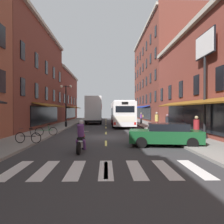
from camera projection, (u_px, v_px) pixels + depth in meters
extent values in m
cube|color=#333335|center=(106.00, 137.00, 18.30)|extent=(34.80, 80.00, 0.10)
cube|color=#DBCC4C|center=(106.00, 169.00, 8.30)|extent=(0.14, 2.40, 0.01)
cube|color=#DBCC4C|center=(106.00, 143.00, 14.80)|extent=(0.14, 2.40, 0.01)
cube|color=#DBCC4C|center=(106.00, 133.00, 21.30)|extent=(0.14, 2.40, 0.01)
cube|color=#DBCC4C|center=(106.00, 128.00, 27.79)|extent=(0.14, 2.40, 0.01)
cube|color=#DBCC4C|center=(106.00, 124.00, 34.29)|extent=(0.14, 2.40, 0.01)
cube|color=#DBCC4C|center=(106.00, 122.00, 40.79)|extent=(0.14, 2.40, 0.01)
cube|color=#DBCC4C|center=(106.00, 120.00, 47.29)|extent=(0.14, 2.40, 0.01)
cube|color=#DBCC4C|center=(106.00, 119.00, 53.78)|extent=(0.14, 2.40, 0.01)
cube|color=silver|center=(15.00, 170.00, 8.21)|extent=(0.50, 2.80, 0.01)
cube|color=silver|center=(45.00, 170.00, 8.24)|extent=(0.50, 2.80, 0.01)
cube|color=silver|center=(76.00, 169.00, 8.27)|extent=(0.50, 2.80, 0.01)
cube|color=silver|center=(106.00, 169.00, 8.30)|extent=(0.50, 2.80, 0.01)
cube|color=silver|center=(136.00, 169.00, 8.33)|extent=(0.50, 2.80, 0.01)
cube|color=silver|center=(166.00, 169.00, 8.36)|extent=(0.50, 2.80, 0.01)
cube|color=silver|center=(195.00, 169.00, 8.39)|extent=(0.50, 2.80, 0.01)
cube|color=gray|center=(32.00, 136.00, 18.14)|extent=(3.00, 80.00, 0.14)
cube|color=gray|center=(178.00, 136.00, 18.46)|extent=(3.00, 80.00, 0.14)
cube|color=black|center=(2.00, 81.00, 16.06)|extent=(0.10, 1.00, 1.60)
cube|color=black|center=(2.00, 36.00, 16.03)|extent=(0.10, 1.00, 1.60)
cube|color=brown|center=(13.00, 77.00, 27.93)|extent=(8.00, 19.90, 12.50)
cube|color=#B2AD9E|center=(47.00, 29.00, 27.99)|extent=(0.44, 19.40, 0.40)
cube|color=black|center=(47.00, 115.00, 28.08)|extent=(0.10, 12.00, 2.10)
cube|color=brown|center=(52.00, 105.00, 28.09)|extent=(1.38, 11.20, 0.44)
cube|color=black|center=(23.00, 87.00, 20.06)|extent=(0.10, 1.00, 1.60)
cube|color=black|center=(37.00, 91.00, 24.06)|extent=(0.10, 1.00, 1.60)
cube|color=black|center=(46.00, 94.00, 28.06)|extent=(0.10, 1.00, 1.60)
cube|color=black|center=(54.00, 96.00, 32.06)|extent=(0.10, 1.00, 1.60)
cube|color=black|center=(60.00, 97.00, 36.05)|extent=(0.10, 1.00, 1.60)
cube|color=black|center=(23.00, 51.00, 20.03)|extent=(0.10, 1.00, 1.60)
cube|color=black|center=(36.00, 61.00, 24.03)|extent=(0.10, 1.00, 1.60)
cube|color=black|center=(46.00, 68.00, 28.03)|extent=(0.10, 1.00, 1.60)
cube|color=black|center=(54.00, 73.00, 32.03)|extent=(0.10, 1.00, 1.60)
cube|color=black|center=(60.00, 77.00, 36.02)|extent=(0.10, 1.00, 1.60)
cube|color=brown|center=(52.00, 96.00, 47.93)|extent=(8.00, 19.90, 10.06)
cube|color=#B2AD9E|center=(71.00, 74.00, 48.00)|extent=(0.44, 19.40, 0.40)
cube|color=black|center=(71.00, 113.00, 48.07)|extent=(0.10, 12.00, 2.10)
cube|color=brown|center=(75.00, 107.00, 48.08)|extent=(1.38, 11.20, 0.44)
cube|color=black|center=(64.00, 98.00, 40.05)|extent=(0.10, 1.00, 1.60)
cube|color=black|center=(68.00, 99.00, 44.05)|extent=(0.10, 1.00, 1.60)
cube|color=black|center=(71.00, 100.00, 48.05)|extent=(0.10, 1.00, 1.60)
cube|color=black|center=(74.00, 101.00, 52.05)|extent=(0.10, 1.00, 1.60)
cube|color=black|center=(76.00, 102.00, 56.05)|extent=(0.10, 1.00, 1.60)
cube|color=#B2AD9E|center=(196.00, 21.00, 18.41)|extent=(0.44, 26.07, 0.40)
cube|color=black|center=(196.00, 118.00, 18.48)|extent=(0.10, 16.00, 2.10)
cube|color=brown|center=(188.00, 103.00, 18.45)|extent=(1.38, 14.93, 0.44)
cube|color=black|center=(220.00, 79.00, 14.65)|extent=(0.10, 1.00, 1.60)
cube|color=black|center=(196.00, 85.00, 18.46)|extent=(0.10, 1.00, 1.60)
cube|color=black|center=(181.00, 89.00, 22.26)|extent=(0.10, 1.00, 1.60)
cube|color=black|center=(170.00, 92.00, 26.07)|extent=(0.10, 1.00, 1.60)
cube|color=black|center=(162.00, 95.00, 29.88)|extent=(0.10, 1.00, 1.60)
cube|color=brown|center=(163.00, 77.00, 45.18)|extent=(8.00, 26.57, 17.61)
cube|color=#B2AD9E|center=(143.00, 34.00, 44.99)|extent=(0.44, 26.07, 0.40)
cube|color=black|center=(143.00, 113.00, 45.14)|extent=(0.10, 16.00, 2.10)
cube|color=navy|center=(139.00, 107.00, 45.11)|extent=(1.38, 14.93, 0.44)
cube|color=black|center=(155.00, 96.00, 33.69)|extent=(0.10, 1.00, 1.60)
cube|color=black|center=(150.00, 98.00, 37.50)|extent=(0.10, 1.00, 1.60)
cube|color=black|center=(146.00, 99.00, 41.30)|extent=(0.10, 1.00, 1.60)
cube|color=black|center=(143.00, 100.00, 45.11)|extent=(0.10, 1.00, 1.60)
cube|color=black|center=(140.00, 101.00, 48.92)|extent=(0.10, 1.00, 1.60)
cube|color=black|center=(138.00, 101.00, 52.73)|extent=(0.10, 1.00, 1.60)
cube|color=black|center=(135.00, 102.00, 56.54)|extent=(0.10, 1.00, 1.60)
cube|color=black|center=(155.00, 75.00, 33.66)|extent=(0.10, 1.00, 1.60)
cube|color=black|center=(150.00, 78.00, 37.47)|extent=(0.10, 1.00, 1.60)
cube|color=black|center=(146.00, 81.00, 41.27)|extent=(0.10, 1.00, 1.60)
cube|color=black|center=(143.00, 84.00, 45.08)|extent=(0.10, 1.00, 1.60)
cube|color=black|center=(140.00, 86.00, 48.89)|extent=(0.10, 1.00, 1.60)
cube|color=black|center=(138.00, 87.00, 52.70)|extent=(0.10, 1.00, 1.60)
cube|color=black|center=(135.00, 89.00, 56.51)|extent=(0.10, 1.00, 1.60)
cube|color=black|center=(156.00, 53.00, 33.63)|extent=(0.10, 1.00, 1.60)
cube|color=black|center=(150.00, 59.00, 37.44)|extent=(0.10, 1.00, 1.60)
cube|color=black|center=(146.00, 64.00, 41.24)|extent=(0.10, 1.00, 1.60)
cube|color=black|center=(143.00, 68.00, 45.05)|extent=(0.10, 1.00, 1.60)
cube|color=black|center=(140.00, 71.00, 48.86)|extent=(0.10, 1.00, 1.60)
cube|color=black|center=(138.00, 74.00, 52.67)|extent=(0.10, 1.00, 1.60)
cube|color=black|center=(135.00, 76.00, 56.48)|extent=(0.10, 1.00, 1.60)
cube|color=black|center=(156.00, 31.00, 33.60)|extent=(0.10, 1.00, 1.60)
cube|color=black|center=(150.00, 39.00, 37.41)|extent=(0.10, 1.00, 1.60)
cube|color=black|center=(146.00, 46.00, 41.21)|extent=(0.10, 1.00, 1.60)
cube|color=black|center=(143.00, 51.00, 45.02)|extent=(0.10, 1.00, 1.60)
cube|color=black|center=(140.00, 56.00, 48.83)|extent=(0.10, 1.00, 1.60)
cube|color=black|center=(138.00, 60.00, 52.64)|extent=(0.10, 1.00, 1.60)
cube|color=black|center=(135.00, 63.00, 56.45)|extent=(0.10, 1.00, 1.60)
cylinder|color=black|center=(205.00, 97.00, 16.18)|extent=(0.18, 0.18, 5.90)
cylinder|color=black|center=(205.00, 137.00, 16.20)|extent=(0.40, 0.40, 0.24)
cube|color=black|center=(205.00, 45.00, 16.14)|extent=(0.10, 3.05, 1.73)
cube|color=silver|center=(204.00, 45.00, 16.14)|extent=(0.04, 2.89, 1.57)
cube|color=silver|center=(206.00, 45.00, 16.14)|extent=(0.04, 2.89, 1.57)
cube|color=white|center=(122.00, 113.00, 30.13)|extent=(2.60, 11.28, 2.78)
cube|color=silver|center=(122.00, 102.00, 30.12)|extent=(2.39, 10.08, 0.16)
cube|color=black|center=(121.00, 112.00, 30.43)|extent=(2.63, 8.88, 0.96)
cube|color=maroon|center=(122.00, 122.00, 30.14)|extent=(2.62, 10.88, 0.36)
cube|color=black|center=(119.00, 111.00, 35.72)|extent=(2.25, 0.13, 1.10)
cube|color=black|center=(125.00, 109.00, 24.53)|extent=(2.05, 0.13, 0.70)
cube|color=silver|center=(125.00, 119.00, 24.53)|extent=(2.15, 0.11, 0.64)
cube|color=black|center=(125.00, 103.00, 24.52)|extent=(0.70, 0.10, 0.28)
cube|color=red|center=(115.00, 124.00, 24.50)|extent=(0.20, 0.08, 0.28)
cube|color=red|center=(135.00, 124.00, 24.55)|extent=(0.20, 0.08, 0.28)
cylinder|color=black|center=(112.00, 121.00, 33.75)|extent=(0.30, 1.00, 1.00)
cylinder|color=black|center=(128.00, 121.00, 33.80)|extent=(0.30, 1.00, 1.00)
cylinder|color=black|center=(113.00, 124.00, 26.98)|extent=(0.30, 1.00, 1.00)
cylinder|color=black|center=(133.00, 124.00, 27.04)|extent=(0.30, 1.00, 1.00)
cube|color=black|center=(94.00, 114.00, 38.05)|extent=(2.34, 2.31, 2.40)
cube|color=black|center=(95.00, 109.00, 39.14)|extent=(2.00, 0.14, 0.80)
cube|color=white|center=(94.00, 108.00, 34.47)|extent=(2.49, 4.93, 3.49)
cube|color=maroon|center=(102.00, 107.00, 34.52)|extent=(0.11, 2.93, 0.90)
cube|color=black|center=(94.00, 120.00, 35.62)|extent=(2.02, 6.79, 0.24)
cylinder|color=black|center=(88.00, 120.00, 37.82)|extent=(0.30, 0.90, 0.90)
cylinder|color=black|center=(101.00, 120.00, 37.91)|extent=(0.30, 0.90, 0.90)
cylinder|color=black|center=(86.00, 121.00, 33.71)|extent=(0.30, 0.90, 0.90)
cylinder|color=black|center=(101.00, 121.00, 33.80)|extent=(0.30, 0.90, 0.90)
cube|color=#144723|center=(96.00, 118.00, 45.00)|extent=(1.90, 4.74, 0.65)
cube|color=black|center=(96.00, 115.00, 44.80)|extent=(1.73, 2.56, 0.45)
cube|color=red|center=(92.00, 117.00, 42.63)|extent=(0.20, 0.06, 0.14)
cube|color=red|center=(100.00, 117.00, 42.67)|extent=(0.20, 0.06, 0.14)
cylinder|color=black|center=(92.00, 119.00, 46.64)|extent=(0.22, 0.64, 0.64)
cylinder|color=black|center=(101.00, 119.00, 46.68)|extent=(0.22, 0.64, 0.64)
cylinder|color=black|center=(91.00, 120.00, 43.31)|extent=(0.22, 0.64, 0.64)
cylinder|color=black|center=(100.00, 120.00, 43.35)|extent=(0.22, 0.64, 0.64)
cube|color=#144723|center=(165.00, 136.00, 13.62)|extent=(4.43, 2.42, 0.71)
cube|color=black|center=(168.00, 127.00, 13.59)|extent=(2.49, 1.99, 0.45)
cube|color=red|center=(204.00, 134.00, 12.64)|extent=(0.09, 0.21, 0.14)
cube|color=red|center=(197.00, 131.00, 14.12)|extent=(0.09, 0.21, 0.14)
cylinder|color=black|center=(141.00, 142.00, 12.91)|extent=(0.66, 0.31, 0.64)
cylinder|color=black|center=(141.00, 139.00, 14.65)|extent=(0.66, 0.31, 0.64)
cylinder|color=black|center=(192.00, 143.00, 12.59)|extent=(0.66, 0.31, 0.64)
cylinder|color=black|center=(186.00, 139.00, 14.33)|extent=(0.66, 0.31, 0.64)
cylinder|color=black|center=(84.00, 144.00, 12.43)|extent=(0.15, 0.63, 0.62)
cylinder|color=black|center=(79.00, 148.00, 10.98)|extent=(0.17, 0.63, 0.62)
cylinder|color=#B2B2B7|center=(83.00, 139.00, 12.30)|extent=(0.09, 0.33, 0.68)
ellipsoid|color=maroon|center=(82.00, 136.00, 11.88)|extent=(0.36, 0.58, 0.28)
cube|color=black|center=(80.00, 138.00, 11.48)|extent=(0.30, 0.58, 0.12)
cube|color=#B2B2B7|center=(81.00, 144.00, 11.70)|extent=(0.27, 0.42, 0.30)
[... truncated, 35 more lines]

